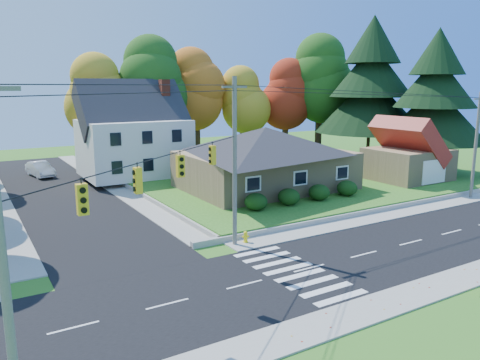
{
  "coord_description": "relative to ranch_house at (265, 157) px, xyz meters",
  "views": [
    {
      "loc": [
        -15.12,
        -18.03,
        9.47
      ],
      "look_at": [
        0.55,
        8.0,
        3.33
      ],
      "focal_mm": 35.0,
      "sensor_mm": 36.0,
      "label": 1
    }
  ],
  "objects": [
    {
      "name": "hedge_row",
      "position": [
        -0.5,
        -6.2,
        -2.13
      ],
      "size": [
        10.7,
        1.7,
        1.27
      ],
      "color": "#163A10",
      "rests_on": "lawn"
    },
    {
      "name": "white_car",
      "position": [
        -16.14,
        18.57,
        -2.46
      ],
      "size": [
        2.51,
        4.98,
        1.57
      ],
      "primitive_type": "imported",
      "rotation": [
        0.0,
        0.0,
        0.18
      ],
      "color": "silver",
      "rests_on": "road_cross"
    },
    {
      "name": "lawn",
      "position": [
        5.0,
        5.0,
        -3.02
      ],
      "size": [
        30.0,
        30.0,
        0.5
      ],
      "primitive_type": "cube",
      "color": "#3D7923",
      "rests_on": "ground"
    },
    {
      "name": "tree_lot_0",
      "position": [
        -10.0,
        18.0,
        5.04
      ],
      "size": [
        6.72,
        6.72,
        12.51
      ],
      "color": "#3F2A19",
      "rests_on": "lawn"
    },
    {
      "name": "sidewalk_south",
      "position": [
        -8.0,
        -21.0,
        -3.23
      ],
      "size": [
        90.0,
        2.0,
        0.08
      ],
      "primitive_type": "cube",
      "color": "#9C9A90",
      "rests_on": "ground"
    },
    {
      "name": "road_main",
      "position": [
        -8.0,
        -16.0,
        -3.26
      ],
      "size": [
        90.0,
        8.0,
        0.02
      ],
      "primitive_type": "cube",
      "color": "black",
      "rests_on": "ground"
    },
    {
      "name": "tree_lot_4",
      "position": [
        14.0,
        16.0,
        5.04
      ],
      "size": [
        6.72,
        6.72,
        12.51
      ],
      "color": "#3F2A19",
      "rests_on": "lawn"
    },
    {
      "name": "tree_lot_2",
      "position": [
        2.0,
        18.0,
        5.7
      ],
      "size": [
        7.28,
        7.28,
        13.56
      ],
      "color": "#3F2A19",
      "rests_on": "lawn"
    },
    {
      "name": "fire_hydrant",
      "position": [
        -8.75,
        -10.83,
        -2.9
      ],
      "size": [
        0.44,
        0.34,
        0.77
      ],
      "color": "yellow",
      "rests_on": "ground"
    },
    {
      "name": "ranch_house",
      "position": [
        0.0,
        0.0,
        0.0
      ],
      "size": [
        14.6,
        10.6,
        5.4
      ],
      "color": "tan",
      "rests_on": "lawn"
    },
    {
      "name": "garage",
      "position": [
        14.0,
        -4.01,
        -0.42
      ],
      "size": [
        7.3,
        6.3,
        4.6
      ],
      "color": "tan",
      "rests_on": "lawn"
    },
    {
      "name": "conifer_east_a",
      "position": [
        19.0,
        6.0,
        6.12
      ],
      "size": [
        12.8,
        12.8,
        16.96
      ],
      "color": "#3F2A19",
      "rests_on": "lawn"
    },
    {
      "name": "tree_lot_1",
      "position": [
        -4.0,
        17.0,
        6.35
      ],
      "size": [
        7.84,
        7.84,
        14.6
      ],
      "color": "#3F2A19",
      "rests_on": "lawn"
    },
    {
      "name": "traffic_infrastructure",
      "position": [
        -8.15,
        -14.65,
        1.88
      ],
      "size": [
        38.1,
        10.66,
        10.0
      ],
      "color": "#666059",
      "rests_on": "ground"
    },
    {
      "name": "colonial_house",
      "position": [
        -7.96,
        12.0,
        1.32
      ],
      "size": [
        10.4,
        8.4,
        9.6
      ],
      "color": "silver",
      "rests_on": "lawn"
    },
    {
      "name": "ground",
      "position": [
        -8.0,
        -16.0,
        -3.27
      ],
      "size": [
        120.0,
        120.0,
        0.0
      ],
      "primitive_type": "plane",
      "color": "#3D7923"
    },
    {
      "name": "conifer_east_b",
      "position": [
        20.0,
        -2.0,
        5.01
      ],
      "size": [
        11.2,
        11.2,
        14.84
      ],
      "color": "#3F2A19",
      "rests_on": "lawn"
    },
    {
      "name": "road_cross",
      "position": [
        -16.0,
        10.0,
        -3.25
      ],
      "size": [
        8.0,
        44.0,
        0.02
      ],
      "primitive_type": "cube",
      "color": "black",
      "rests_on": "ground"
    },
    {
      "name": "tree_lot_5",
      "position": [
        18.0,
        14.0,
        7.0
      ],
      "size": [
        8.4,
        8.4,
        15.64
      ],
      "color": "#3F2A19",
      "rests_on": "lawn"
    },
    {
      "name": "tree_lot_3",
      "position": [
        8.0,
        17.0,
        4.39
      ],
      "size": [
        6.16,
        6.16,
        11.47
      ],
      "color": "#3F2A19",
      "rests_on": "lawn"
    },
    {
      "name": "sidewalk_north",
      "position": [
        -8.0,
        -11.0,
        -3.23
      ],
      "size": [
        90.0,
        2.0,
        0.08
      ],
      "primitive_type": "cube",
      "color": "#9C9A90",
      "rests_on": "ground"
    }
  ]
}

